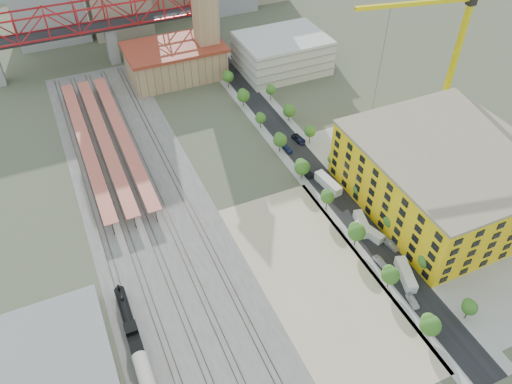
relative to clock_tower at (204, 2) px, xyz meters
name	(u,v)px	position (x,y,z in m)	size (l,w,h in m)	color
ground	(278,198)	(-8.00, -79.99, -28.70)	(400.00, 400.00, 0.00)	#474C38
ballast_strip	(143,195)	(-44.00, -62.49, -28.67)	(36.00, 165.00, 0.06)	#605E59
dirt_lot	(319,280)	(-12.00, -111.49, -28.67)	(28.00, 67.00, 0.06)	tan
street_asphalt	(302,156)	(8.00, -64.99, -28.67)	(12.00, 170.00, 0.06)	black
sidewalk_west	(286,160)	(2.50, -64.99, -28.68)	(3.00, 170.00, 0.04)	gray
sidewalk_east	(316,152)	(13.50, -64.99, -28.68)	(3.00, 170.00, 0.04)	gray
construction_pad	(445,198)	(37.00, -99.99, -28.67)	(50.00, 90.00, 0.06)	gray
rail_tracks	(136,197)	(-45.80, -62.49, -28.55)	(26.56, 160.00, 0.18)	#382B23
platform_canopies	(104,139)	(-49.00, -34.99, -24.70)	(16.00, 80.00, 4.12)	#C8554C
station_hall	(175,61)	(-13.00, 2.01, -22.03)	(38.00, 24.00, 13.10)	tan
clock_tower	(204,2)	(0.00, 0.00, 0.00)	(12.00, 12.00, 52.00)	tan
parking_garage	(282,53)	(28.00, -9.99, -21.70)	(34.00, 26.00, 14.00)	silver
truss_bridge	(106,17)	(-33.00, 25.01, -9.83)	(94.00, 9.60, 25.60)	gray
construction_building	(445,176)	(34.00, -99.99, -19.29)	(44.60, 50.60, 18.80)	#FFF215
warehouse	(58,365)	(-74.00, -109.99, -26.20)	(22.00, 32.00, 5.00)	gray
street_trees	(317,174)	(8.00, -74.99, -28.70)	(15.40, 124.40, 8.00)	#31611D
distant_hills	(181,52)	(37.28, 180.01, -108.23)	(647.00, 264.00, 227.00)	#4C6B59
locomotive	(128,321)	(-58.00, -105.02, -26.68)	(2.80, 21.57, 5.39)	black
tower_crane	(451,40)	(55.44, -68.60, 3.53)	(48.24, 11.67, 52.23)	yellow
site_trailer_a	(406,275)	(8.00, -119.61, -27.34)	(2.62, 9.94, 2.72)	silver
site_trailer_b	(369,232)	(8.00, -103.40, -27.48)	(2.34, 8.88, 2.43)	silver
site_trailer_c	(362,224)	(8.00, -100.22, -27.46)	(2.38, 9.03, 2.47)	silver
site_trailer_d	(328,183)	(8.00, -81.69, -27.28)	(2.72, 10.33, 2.83)	silver
car_0	(413,301)	(5.00, -126.56, -27.91)	(1.85, 4.61, 1.57)	silver
car_1	(380,261)	(5.00, -113.05, -27.99)	(1.49, 4.26, 1.40)	gray
car_2	(307,173)	(5.00, -73.98, -27.95)	(2.47, 5.35, 1.49)	black
car_3	(287,149)	(5.00, -60.48, -27.99)	(1.98, 4.88, 1.41)	#1A254D
car_4	(389,242)	(11.00, -108.47, -27.97)	(1.72, 4.28, 1.46)	#BDBDBD
car_5	(392,245)	(11.00, -109.73, -27.94)	(1.60, 4.59, 1.51)	gray
car_6	(299,139)	(11.00, -57.18, -27.91)	(2.60, 5.64, 1.57)	black
car_7	(300,141)	(11.00, -58.22, -28.04)	(1.84, 4.53, 1.32)	navy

